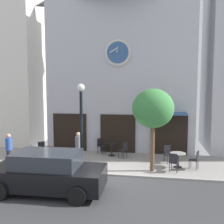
{
  "coord_description": "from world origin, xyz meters",
  "views": [
    {
      "loc": [
        1.96,
        -11.05,
        3.99
      ],
      "look_at": [
        -0.28,
        2.12,
        2.66
      ],
      "focal_mm": 41.34,
      "sensor_mm": 36.0,
      "label": 1
    }
  ],
  "objects_px": {
    "street_tree": "(153,109)",
    "cafe_chair_right_end": "(101,145)",
    "cafe_table_center": "(48,152)",
    "street_lamp": "(81,127)",
    "parked_car_black": "(47,172)",
    "cafe_chair_facing_street": "(42,148)",
    "pedestrian_grey": "(78,148)",
    "cafe_chair_near_lamp": "(196,158)",
    "pedestrian_blue": "(9,150)",
    "cafe_table_leftmost": "(112,146)",
    "cafe_table_near_door": "(178,157)",
    "cafe_chair_near_tree": "(168,153)",
    "cafe_chair_mid_row": "(124,149)",
    "cafe_chair_curbside": "(174,161)",
    "cafe_chair_corner": "(33,152)"
  },
  "relations": [
    {
      "from": "street_tree",
      "to": "cafe_chair_right_end",
      "type": "height_order",
      "value": "street_tree"
    },
    {
      "from": "cafe_chair_right_end",
      "to": "cafe_table_center",
      "type": "bearing_deg",
      "value": -140.64
    },
    {
      "from": "street_lamp",
      "to": "parked_car_black",
      "type": "height_order",
      "value": "street_lamp"
    },
    {
      "from": "cafe_chair_facing_street",
      "to": "parked_car_black",
      "type": "relative_size",
      "value": 0.21
    },
    {
      "from": "cafe_chair_right_end",
      "to": "pedestrian_grey",
      "type": "xyz_separation_m",
      "value": [
        -0.67,
        -2.29,
        0.33
      ]
    },
    {
      "from": "cafe_chair_near_lamp",
      "to": "pedestrian_blue",
      "type": "relative_size",
      "value": 0.54
    },
    {
      "from": "cafe_chair_near_lamp",
      "to": "parked_car_black",
      "type": "bearing_deg",
      "value": -147.66
    },
    {
      "from": "cafe_table_leftmost",
      "to": "cafe_table_near_door",
      "type": "distance_m",
      "value": 3.91
    },
    {
      "from": "street_tree",
      "to": "parked_car_black",
      "type": "height_order",
      "value": "street_tree"
    },
    {
      "from": "cafe_table_center",
      "to": "cafe_chair_near_lamp",
      "type": "bearing_deg",
      "value": -1.05
    },
    {
      "from": "cafe_chair_right_end",
      "to": "cafe_chair_near_tree",
      "type": "xyz_separation_m",
      "value": [
        3.89,
        -1.23,
        0.0
      ]
    },
    {
      "from": "cafe_chair_facing_street",
      "to": "pedestrian_blue",
      "type": "relative_size",
      "value": 0.54
    },
    {
      "from": "cafe_chair_right_end",
      "to": "cafe_chair_facing_street",
      "type": "distance_m",
      "value": 3.39
    },
    {
      "from": "pedestrian_blue",
      "to": "pedestrian_grey",
      "type": "bearing_deg",
      "value": 17.03
    },
    {
      "from": "cafe_chair_mid_row",
      "to": "pedestrian_blue",
      "type": "xyz_separation_m",
      "value": [
        -5.44,
        -2.5,
        0.33
      ]
    },
    {
      "from": "cafe_table_center",
      "to": "cafe_table_near_door",
      "type": "xyz_separation_m",
      "value": [
        6.78,
        0.03,
        0.03
      ]
    },
    {
      "from": "cafe_chair_near_tree",
      "to": "cafe_chair_right_end",
      "type": "bearing_deg",
      "value": 162.44
    },
    {
      "from": "cafe_table_center",
      "to": "cafe_chair_mid_row",
      "type": "distance_m",
      "value": 4.13
    },
    {
      "from": "street_lamp",
      "to": "cafe_chair_right_end",
      "type": "height_order",
      "value": "street_lamp"
    },
    {
      "from": "cafe_chair_curbside",
      "to": "pedestrian_grey",
      "type": "relative_size",
      "value": 0.54
    },
    {
      "from": "street_lamp",
      "to": "cafe_chair_facing_street",
      "type": "height_order",
      "value": "street_lamp"
    },
    {
      "from": "cafe_table_center",
      "to": "cafe_chair_near_tree",
      "type": "xyz_separation_m",
      "value": [
        6.34,
        0.78,
        0.03
      ]
    },
    {
      "from": "cafe_chair_near_tree",
      "to": "pedestrian_blue",
      "type": "bearing_deg",
      "value": -165.25
    },
    {
      "from": "cafe_table_near_door",
      "to": "cafe_chair_near_tree",
      "type": "relative_size",
      "value": 0.86
    },
    {
      "from": "pedestrian_blue",
      "to": "cafe_chair_facing_street",
      "type": "bearing_deg",
      "value": 63.48
    },
    {
      "from": "street_tree",
      "to": "cafe_table_near_door",
      "type": "bearing_deg",
      "value": 31.66
    },
    {
      "from": "street_tree",
      "to": "cafe_chair_corner",
      "type": "relative_size",
      "value": 4.33
    },
    {
      "from": "cafe_table_leftmost",
      "to": "cafe_table_center",
      "type": "bearing_deg",
      "value": -153.64
    },
    {
      "from": "street_tree",
      "to": "cafe_chair_mid_row",
      "type": "relative_size",
      "value": 4.33
    },
    {
      "from": "pedestrian_grey",
      "to": "parked_car_black",
      "type": "distance_m",
      "value": 3.61
    },
    {
      "from": "cafe_table_near_door",
      "to": "cafe_chair_near_tree",
      "type": "bearing_deg",
      "value": 120.58
    },
    {
      "from": "cafe_chair_near_tree",
      "to": "cafe_chair_facing_street",
      "type": "bearing_deg",
      "value": -177.81
    },
    {
      "from": "cafe_chair_curbside",
      "to": "pedestrian_grey",
      "type": "height_order",
      "value": "pedestrian_grey"
    },
    {
      "from": "cafe_table_near_door",
      "to": "parked_car_black",
      "type": "distance_m",
      "value": 6.44
    },
    {
      "from": "parked_car_black",
      "to": "cafe_chair_corner",
      "type": "bearing_deg",
      "value": 123.77
    },
    {
      "from": "cafe_table_leftmost",
      "to": "cafe_chair_near_lamp",
      "type": "bearing_deg",
      "value": -21.4
    },
    {
      "from": "cafe_table_near_door",
      "to": "pedestrian_grey",
      "type": "bearing_deg",
      "value": -176.49
    },
    {
      "from": "street_tree",
      "to": "cafe_chair_near_tree",
      "type": "distance_m",
      "value": 2.97
    },
    {
      "from": "cafe_table_leftmost",
      "to": "pedestrian_blue",
      "type": "xyz_separation_m",
      "value": [
        -4.69,
        -2.87,
        0.32
      ]
    },
    {
      "from": "cafe_chair_curbside",
      "to": "street_tree",
      "type": "bearing_deg",
      "value": 179.31
    },
    {
      "from": "street_tree",
      "to": "cafe_table_leftmost",
      "type": "xyz_separation_m",
      "value": [
        -2.34,
        2.33,
        -2.41
      ]
    },
    {
      "from": "street_lamp",
      "to": "cafe_chair_mid_row",
      "type": "xyz_separation_m",
      "value": [
        1.75,
        2.33,
        -1.56
      ]
    },
    {
      "from": "cafe_chair_near_tree",
      "to": "pedestrian_blue",
      "type": "relative_size",
      "value": 0.54
    },
    {
      "from": "street_lamp",
      "to": "pedestrian_blue",
      "type": "relative_size",
      "value": 2.47
    },
    {
      "from": "cafe_table_center",
      "to": "cafe_chair_corner",
      "type": "height_order",
      "value": "cafe_chair_corner"
    },
    {
      "from": "street_lamp",
      "to": "cafe_chair_facing_street",
      "type": "relative_size",
      "value": 4.58
    },
    {
      "from": "parked_car_black",
      "to": "cafe_table_center",
      "type": "bearing_deg",
      "value": 113.23
    },
    {
      "from": "cafe_chair_near_tree",
      "to": "cafe_chair_near_lamp",
      "type": "distance_m",
      "value": 1.56
    },
    {
      "from": "cafe_chair_right_end",
      "to": "pedestrian_grey",
      "type": "distance_m",
      "value": 2.41
    },
    {
      "from": "cafe_chair_mid_row",
      "to": "cafe_chair_right_end",
      "type": "distance_m",
      "value": 1.7
    }
  ]
}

